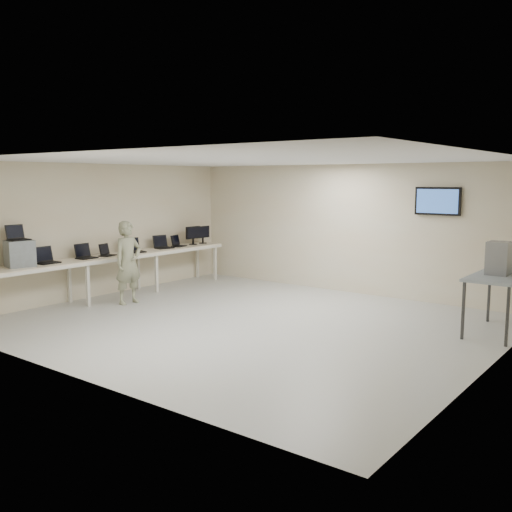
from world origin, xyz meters
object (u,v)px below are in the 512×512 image
Objects in this scene: equipment_box at (20,254)px; soldier at (128,263)px; workbench at (115,258)px; side_table at (499,279)px.

soldier is (0.78, 1.85, -0.31)m from equipment_box.
side_table is (7.19, 1.91, 0.06)m from workbench.
workbench is at bearing -165.15° from side_table.
soldier reaches higher than workbench.
workbench is 2.10m from equipment_box.
side_table is (7.25, 3.99, -0.25)m from equipment_box.
equipment_box is 2.03m from soldier.
soldier reaches higher than side_table.
equipment_box is (-0.06, -2.08, 0.31)m from workbench.
soldier is 1.04× the size of side_table.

